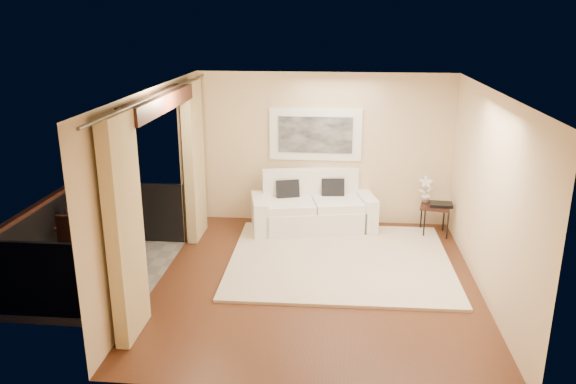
# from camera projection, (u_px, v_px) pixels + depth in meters

# --- Properties ---
(floor) EXTENTS (5.00, 5.00, 0.00)m
(floor) POSITION_uv_depth(u_px,v_px,m) (317.00, 281.00, 7.99)
(floor) COLOR #532B18
(floor) RESTS_ON ground
(room_shell) EXTENTS (5.00, 6.40, 5.00)m
(room_shell) POSITION_uv_depth(u_px,v_px,m) (159.00, 102.00, 7.42)
(room_shell) COLOR white
(room_shell) RESTS_ON ground
(balcony) EXTENTS (1.81, 2.60, 1.17)m
(balcony) POSITION_uv_depth(u_px,v_px,m) (92.00, 261.00, 8.22)
(balcony) COLOR #605B56
(balcony) RESTS_ON ground
(curtains) EXTENTS (0.16, 4.80, 2.64)m
(curtains) POSITION_uv_depth(u_px,v_px,m) (166.00, 188.00, 7.77)
(curtains) COLOR tan
(curtains) RESTS_ON ground
(artwork) EXTENTS (1.62, 0.07, 0.92)m
(artwork) POSITION_uv_depth(u_px,v_px,m) (315.00, 135.00, 9.85)
(artwork) COLOR white
(artwork) RESTS_ON room_shell
(rug) EXTENTS (3.40, 2.97, 0.04)m
(rug) POSITION_uv_depth(u_px,v_px,m) (340.00, 260.00, 8.64)
(rug) COLOR beige
(rug) RESTS_ON floor
(sofa) EXTENTS (2.26, 1.33, 1.02)m
(sofa) POSITION_uv_depth(u_px,v_px,m) (312.00, 209.00, 9.88)
(sofa) COLOR white
(sofa) RESTS_ON floor
(side_table) EXTENTS (0.58, 0.58, 0.53)m
(side_table) POSITION_uv_depth(u_px,v_px,m) (435.00, 209.00, 9.57)
(side_table) COLOR black
(side_table) RESTS_ON floor
(tray) EXTENTS (0.41, 0.32, 0.05)m
(tray) POSITION_uv_depth(u_px,v_px,m) (441.00, 204.00, 9.52)
(tray) COLOR black
(tray) RESTS_ON side_table
(orchid) EXTENTS (0.27, 0.20, 0.47)m
(orchid) POSITION_uv_depth(u_px,v_px,m) (426.00, 190.00, 9.63)
(orchid) COLOR white
(orchid) RESTS_ON side_table
(bistro_table) EXTENTS (0.62, 0.62, 0.67)m
(bistro_table) POSITION_uv_depth(u_px,v_px,m) (80.00, 227.00, 8.42)
(bistro_table) COLOR black
(bistro_table) RESTS_ON balcony
(balcony_chair_far) EXTENTS (0.48, 0.48, 0.88)m
(balcony_chair_far) POSITION_uv_depth(u_px,v_px,m) (120.00, 236.00, 8.30)
(balcony_chair_far) COLOR black
(balcony_chair_far) RESTS_ON balcony
(balcony_chair_near) EXTENTS (0.45, 0.46, 1.05)m
(balcony_chair_near) POSITION_uv_depth(u_px,v_px,m) (72.00, 249.00, 7.57)
(balcony_chair_near) COLOR black
(balcony_chair_near) RESTS_ON balcony
(ice_bucket) EXTENTS (0.18, 0.18, 0.20)m
(ice_bucket) POSITION_uv_depth(u_px,v_px,m) (70.00, 213.00, 8.49)
(ice_bucket) COLOR silver
(ice_bucket) RESTS_ON bistro_table
(candle) EXTENTS (0.06, 0.06, 0.07)m
(candle) POSITION_uv_depth(u_px,v_px,m) (86.00, 217.00, 8.50)
(candle) COLOR red
(candle) RESTS_ON bistro_table
(vase) EXTENTS (0.04, 0.04, 0.18)m
(vase) POSITION_uv_depth(u_px,v_px,m) (74.00, 220.00, 8.22)
(vase) COLOR white
(vase) RESTS_ON bistro_table
(glass_a) EXTENTS (0.06, 0.06, 0.12)m
(glass_a) POSITION_uv_depth(u_px,v_px,m) (81.00, 221.00, 8.26)
(glass_a) COLOR white
(glass_a) RESTS_ON bistro_table
(glass_b) EXTENTS (0.06, 0.06, 0.12)m
(glass_b) POSITION_uv_depth(u_px,v_px,m) (90.00, 218.00, 8.37)
(glass_b) COLOR white
(glass_b) RESTS_ON bistro_table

